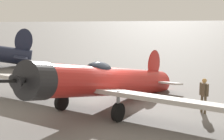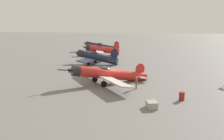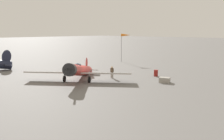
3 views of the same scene
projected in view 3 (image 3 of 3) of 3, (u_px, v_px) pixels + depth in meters
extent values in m
plane|color=slate|center=(80.00, 79.00, 32.50)|extent=(400.00, 400.00, 0.00)
cylinder|color=red|center=(80.00, 70.00, 32.31)|extent=(7.44, 9.11, 3.05)
cylinder|color=#232326|center=(70.00, 70.00, 27.27)|extent=(1.85, 1.78, 1.59)
cone|color=#232326|center=(68.00, 70.00, 26.62)|extent=(0.87, 0.88, 0.69)
cube|color=black|center=(68.00, 70.00, 26.47)|extent=(2.35, 2.31, 0.62)
ellipsoid|color=black|center=(78.00, 66.00, 31.17)|extent=(1.69, 1.88, 0.95)
cube|color=#BCB7B2|center=(78.00, 73.00, 31.11)|extent=(11.76, 9.60, 0.47)
ellipsoid|color=red|center=(87.00, 63.00, 36.53)|extent=(1.16, 1.46, 1.85)
cube|color=#BCB7B2|center=(86.00, 70.00, 36.49)|extent=(3.37, 2.94, 0.28)
cylinder|color=#999BA0|center=(89.00, 76.00, 30.38)|extent=(0.14, 0.14, 0.91)
cylinder|color=black|center=(89.00, 79.00, 30.45)|extent=(0.65, 0.76, 0.80)
cylinder|color=#999BA0|center=(64.00, 75.00, 30.68)|extent=(0.14, 0.14, 0.91)
cylinder|color=black|center=(64.00, 79.00, 30.76)|extent=(0.65, 0.76, 0.80)
cylinder|color=black|center=(88.00, 72.00, 37.37)|extent=(0.25, 0.28, 0.28)
ellipsoid|color=#1E2338|center=(7.00, 57.00, 40.21)|extent=(0.38, 1.82, 2.38)
cube|color=#282D42|center=(6.00, 64.00, 40.29)|extent=(3.52, 1.57, 0.27)
cylinder|color=black|center=(10.00, 69.00, 40.83)|extent=(0.14, 0.29, 0.28)
cylinder|color=brown|center=(111.00, 75.00, 33.50)|extent=(0.12, 0.12, 0.80)
cylinder|color=brown|center=(113.00, 75.00, 33.30)|extent=(0.12, 0.12, 0.80)
cube|color=brown|center=(112.00, 70.00, 33.29)|extent=(0.44, 0.24, 0.57)
sphere|color=tan|center=(112.00, 67.00, 33.23)|extent=(0.21, 0.21, 0.21)
cylinder|color=brown|center=(111.00, 70.00, 33.48)|extent=(0.09, 0.09, 0.54)
cylinder|color=brown|center=(113.00, 70.00, 33.10)|extent=(0.09, 0.09, 0.54)
cube|color=#9E998E|center=(165.00, 80.00, 30.54)|extent=(1.48, 1.28, 0.64)
cylinder|color=maroon|center=(156.00, 73.00, 34.73)|extent=(0.57, 0.57, 0.90)
torus|color=maroon|center=(156.00, 72.00, 34.70)|extent=(0.61, 0.61, 0.04)
torus|color=maroon|center=(156.00, 74.00, 34.75)|extent=(0.61, 0.61, 0.04)
cylinder|color=gray|center=(121.00, 48.00, 50.57)|extent=(0.10, 0.10, 5.61)
cone|color=orange|center=(126.00, 35.00, 49.82)|extent=(1.91, 1.21, 0.56)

